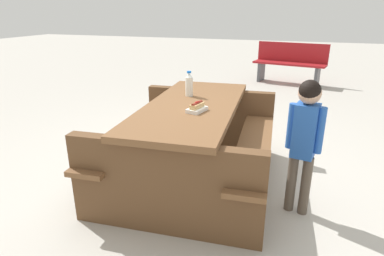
% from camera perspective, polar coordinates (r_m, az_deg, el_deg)
% --- Properties ---
extents(ground_plane, '(30.00, 30.00, 0.00)m').
position_cam_1_polar(ground_plane, '(3.14, -0.00, -9.04)').
color(ground_plane, '#B7B2A8').
rests_on(ground_plane, ground).
extents(picnic_table, '(1.91, 1.54, 0.75)m').
position_cam_1_polar(picnic_table, '(2.95, -0.00, -1.47)').
color(picnic_table, brown).
rests_on(picnic_table, ground).
extents(soda_bottle, '(0.07, 0.07, 0.24)m').
position_cam_1_polar(soda_bottle, '(3.09, -0.51, 7.59)').
color(soda_bottle, silver).
rests_on(soda_bottle, picnic_table).
extents(hotdog_tray, '(0.20, 0.15, 0.08)m').
position_cam_1_polar(hotdog_tray, '(2.62, 0.88, 3.57)').
color(hotdog_tray, white).
rests_on(hotdog_tray, picnic_table).
extents(child_in_coat, '(0.18, 0.26, 1.07)m').
position_cam_1_polar(child_in_coat, '(2.53, 19.14, -0.57)').
color(child_in_coat, brown).
rests_on(child_in_coat, ground).
extents(park_bench_near, '(0.67, 1.55, 0.85)m').
position_cam_1_polar(park_bench_near, '(7.45, 16.75, 10.95)').
color(park_bench_near, maroon).
rests_on(park_bench_near, ground).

